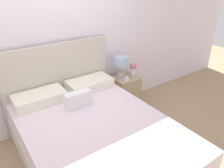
# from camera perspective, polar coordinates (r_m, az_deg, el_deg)

# --- Properties ---
(ground_plane) EXTENTS (12.00, 12.00, 0.00)m
(ground_plane) POSITION_cam_1_polar(r_m,az_deg,el_deg) (3.67, -12.56, -9.26)
(ground_plane) COLOR tan
(wall_back) EXTENTS (8.00, 0.06, 2.60)m
(wall_back) POSITION_cam_1_polar(r_m,az_deg,el_deg) (3.18, -15.35, 10.93)
(wall_back) COLOR white
(wall_back) RESTS_ON ground_plane
(bed) EXTENTS (1.60, 2.17, 1.28)m
(bed) POSITION_cam_1_polar(r_m,az_deg,el_deg) (2.74, -4.51, -14.08)
(bed) COLOR beige
(bed) RESTS_ON ground_plane
(nightstand) EXTENTS (0.41, 0.41, 0.57)m
(nightstand) POSITION_cam_1_polar(r_m,az_deg,el_deg) (3.81, 3.39, -2.10)
(nightstand) COLOR tan
(nightstand) RESTS_ON ground_plane
(table_lamp) EXTENTS (0.23, 0.23, 0.35)m
(table_lamp) POSITION_cam_1_polar(r_m,az_deg,el_deg) (3.60, 2.39, 5.53)
(table_lamp) COLOR beige
(table_lamp) RESTS_ON nightstand
(flower_vase) EXTENTS (0.12, 0.12, 0.23)m
(flower_vase) POSITION_cam_1_polar(r_m,az_deg,el_deg) (3.72, 5.56, 4.17)
(flower_vase) COLOR white
(flower_vase) RESTS_ON nightstand
(teacup) EXTENTS (0.11, 0.11, 0.05)m
(teacup) POSITION_cam_1_polar(r_m,az_deg,el_deg) (3.60, 3.86, 1.53)
(teacup) COLOR white
(teacup) RESTS_ON nightstand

